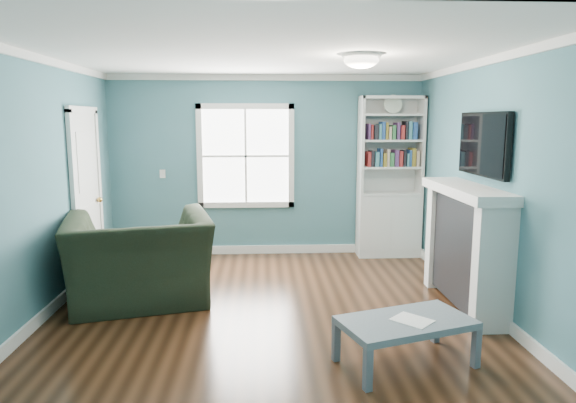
{
  "coord_description": "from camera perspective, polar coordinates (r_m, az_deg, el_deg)",
  "views": [
    {
      "loc": [
        -0.06,
        -4.96,
        1.98
      ],
      "look_at": [
        0.21,
        0.4,
        1.12
      ],
      "focal_mm": 32.0,
      "sensor_mm": 36.0,
      "label": 1
    }
  ],
  "objects": [
    {
      "name": "floor",
      "position": [
        5.33,
        -2.05,
        -12.63
      ],
      "size": [
        5.0,
        5.0,
        0.0
      ],
      "primitive_type": "plane",
      "color": "black",
      "rests_on": "ground"
    },
    {
      "name": "room_walls",
      "position": [
        4.97,
        -2.16,
        4.56
      ],
      "size": [
        5.0,
        5.0,
        5.0
      ],
      "color": "#3B6C73",
      "rests_on": "ground"
    },
    {
      "name": "trim",
      "position": [
        5.01,
        -2.13,
        0.62
      ],
      "size": [
        4.5,
        5.0,
        2.6
      ],
      "color": "white",
      "rests_on": "ground"
    },
    {
      "name": "window",
      "position": [
        7.46,
        -4.72,
        5.04
      ],
      "size": [
        1.4,
        0.06,
        1.5
      ],
      "color": "white",
      "rests_on": "room_walls"
    },
    {
      "name": "bookshelf",
      "position": [
        7.56,
        11.18,
        0.94
      ],
      "size": [
        0.9,
        0.35,
        2.31
      ],
      "color": "silver",
      "rests_on": "ground"
    },
    {
      "name": "fireplace",
      "position": [
        5.74,
        19.19,
        -4.9
      ],
      "size": [
        0.44,
        1.58,
        1.3
      ],
      "color": "black",
      "rests_on": "ground"
    },
    {
      "name": "tv",
      "position": [
        5.64,
        20.91,
        5.97
      ],
      "size": [
        0.06,
        1.1,
        0.65
      ],
      "primitive_type": "cube",
      "color": "black",
      "rests_on": "fireplace"
    },
    {
      "name": "door",
      "position": [
        6.77,
        -21.45,
        0.82
      ],
      "size": [
        0.12,
        0.98,
        2.17
      ],
      "color": "silver",
      "rests_on": "ground"
    },
    {
      "name": "ceiling_fixture",
      "position": [
        5.18,
        8.14,
        15.38
      ],
      "size": [
        0.38,
        0.38,
        0.15
      ],
      "color": "white",
      "rests_on": "room_walls"
    },
    {
      "name": "light_switch",
      "position": [
        7.62,
        -13.77,
        3.01
      ],
      "size": [
        0.08,
        0.01,
        0.12
      ],
      "primitive_type": "cube",
      "color": "white",
      "rests_on": "room_walls"
    },
    {
      "name": "recliner",
      "position": [
        5.77,
        -16.23,
        -4.6
      ],
      "size": [
        1.66,
        1.29,
        1.29
      ],
      "primitive_type": "imported",
      "rotation": [
        0.0,
        0.0,
        -2.9
      ],
      "color": "black",
      "rests_on": "ground"
    },
    {
      "name": "coffee_table",
      "position": [
        4.37,
        12.97,
        -13.24
      ],
      "size": [
        1.18,
        0.88,
        0.38
      ],
      "rotation": [
        0.0,
        0.0,
        0.32
      ],
      "color": "#555C66",
      "rests_on": "ground"
    },
    {
      "name": "paper_sheet",
      "position": [
        4.34,
        13.63,
        -12.68
      ],
      "size": [
        0.37,
        0.37,
        0.0
      ],
      "primitive_type": "cube",
      "rotation": [
        0.0,
        0.0,
        0.77
      ],
      "color": "white",
      "rests_on": "coffee_table"
    }
  ]
}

